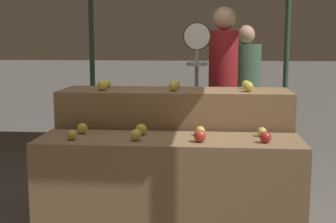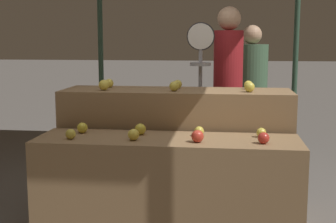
% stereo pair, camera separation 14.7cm
% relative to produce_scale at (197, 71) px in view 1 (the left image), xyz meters
% --- Properties ---
extents(display_counter_front, '(1.93, 0.55, 0.78)m').
position_rel_produce_scale_xyz_m(display_counter_front, '(-0.17, -1.18, -0.80)').
color(display_counter_front, olive).
rests_on(display_counter_front, ground_plane).
extents(display_counter_back, '(1.93, 0.55, 1.07)m').
position_rel_produce_scale_xyz_m(display_counter_back, '(-0.17, -0.58, -0.66)').
color(display_counter_back, olive).
rests_on(display_counter_back, ground_plane).
extents(apple_front_0, '(0.07, 0.07, 0.07)m').
position_rel_produce_scale_xyz_m(apple_front_0, '(-0.86, -1.30, -0.38)').
color(apple_front_0, gold).
rests_on(apple_front_0, display_counter_front).
extents(apple_front_1, '(0.08, 0.08, 0.08)m').
position_rel_produce_scale_xyz_m(apple_front_1, '(-0.40, -1.29, -0.37)').
color(apple_front_1, yellow).
rests_on(apple_front_1, display_counter_front).
extents(apple_front_2, '(0.09, 0.09, 0.09)m').
position_rel_produce_scale_xyz_m(apple_front_2, '(0.06, -1.30, -0.37)').
color(apple_front_2, red).
rests_on(apple_front_2, display_counter_front).
extents(apple_front_3, '(0.08, 0.08, 0.08)m').
position_rel_produce_scale_xyz_m(apple_front_3, '(0.51, -1.29, -0.37)').
color(apple_front_3, '#B72D23').
rests_on(apple_front_3, display_counter_front).
extents(apple_front_4, '(0.08, 0.08, 0.08)m').
position_rel_produce_scale_xyz_m(apple_front_4, '(-0.84, -1.08, -0.37)').
color(apple_front_4, gold).
rests_on(apple_front_4, display_counter_front).
extents(apple_front_5, '(0.09, 0.09, 0.09)m').
position_rel_produce_scale_xyz_m(apple_front_5, '(-0.39, -1.09, -0.37)').
color(apple_front_5, gold).
rests_on(apple_front_5, display_counter_front).
extents(apple_front_6, '(0.07, 0.07, 0.07)m').
position_rel_produce_scale_xyz_m(apple_front_6, '(0.06, -1.08, -0.38)').
color(apple_front_6, gold).
rests_on(apple_front_6, display_counter_front).
extents(apple_front_7, '(0.07, 0.07, 0.07)m').
position_rel_produce_scale_xyz_m(apple_front_7, '(0.51, -1.07, -0.38)').
color(apple_front_7, gold).
rests_on(apple_front_7, display_counter_front).
extents(apple_back_0, '(0.09, 0.09, 0.09)m').
position_rel_produce_scale_xyz_m(apple_back_0, '(-0.76, -0.70, -0.08)').
color(apple_back_0, yellow).
rests_on(apple_back_0, display_counter_back).
extents(apple_back_1, '(0.08, 0.08, 0.08)m').
position_rel_produce_scale_xyz_m(apple_back_1, '(-0.17, -0.70, -0.08)').
color(apple_back_1, gold).
rests_on(apple_back_1, display_counter_back).
extents(apple_back_2, '(0.08, 0.08, 0.08)m').
position_rel_produce_scale_xyz_m(apple_back_2, '(0.44, -0.69, -0.08)').
color(apple_back_2, gold).
rests_on(apple_back_2, display_counter_back).
extents(apple_back_3, '(0.08, 0.08, 0.08)m').
position_rel_produce_scale_xyz_m(apple_back_3, '(-0.78, -0.48, -0.08)').
color(apple_back_3, yellow).
rests_on(apple_back_3, display_counter_back).
extents(apple_back_4, '(0.07, 0.07, 0.07)m').
position_rel_produce_scale_xyz_m(apple_back_4, '(-0.17, -0.48, -0.09)').
color(apple_back_4, gold).
rests_on(apple_back_4, display_counter_back).
extents(apple_back_5, '(0.07, 0.07, 0.07)m').
position_rel_produce_scale_xyz_m(apple_back_5, '(0.44, -0.47, -0.09)').
color(apple_back_5, yellow).
rests_on(apple_back_5, display_counter_back).
extents(produce_scale, '(0.26, 0.20, 1.65)m').
position_rel_produce_scale_xyz_m(produce_scale, '(0.00, 0.00, 0.00)').
color(produce_scale, '#99999E').
rests_on(produce_scale, ground_plane).
extents(person_vendor_at_scale, '(0.36, 0.36, 1.82)m').
position_rel_produce_scale_xyz_m(person_vendor_at_scale, '(0.27, 0.36, -0.11)').
color(person_vendor_at_scale, '#2D2D38').
rests_on(person_vendor_at_scale, ground_plane).
extents(person_customer_left, '(0.41, 0.41, 1.65)m').
position_rel_produce_scale_xyz_m(person_customer_left, '(0.53, 0.96, -0.24)').
color(person_customer_left, '#2D2D38').
rests_on(person_customer_left, ground_plane).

